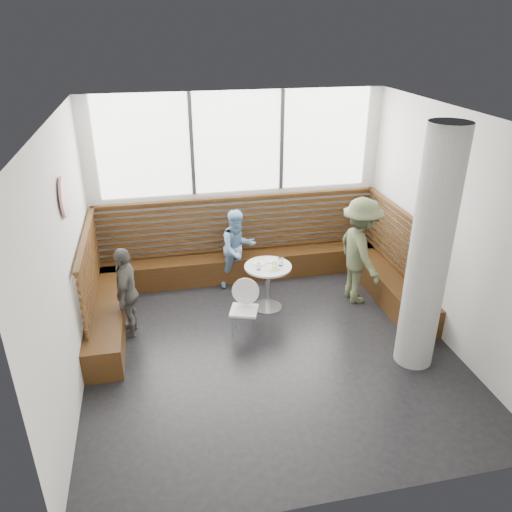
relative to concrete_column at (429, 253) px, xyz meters
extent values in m
cube|color=silver|center=(-1.85, 0.60, 0.00)|extent=(5.00, 5.00, 3.20)
cube|color=black|center=(-1.85, 0.60, -1.60)|extent=(5.00, 5.00, 0.01)
cube|color=white|center=(-1.85, 0.60, 1.60)|extent=(5.00, 5.00, 0.01)
cube|color=white|center=(-1.85, 3.08, 0.77)|extent=(4.50, 0.02, 1.65)
cube|color=#3F3F42|center=(-2.60, 3.06, 0.77)|extent=(0.06, 0.04, 1.65)
cube|color=#3F3F42|center=(-1.10, 3.06, 0.77)|extent=(0.06, 0.04, 1.65)
cube|color=#3A220E|center=(-1.85, 2.85, -1.38)|extent=(5.00, 0.50, 0.45)
cube|color=#3A220E|center=(-4.10, 1.85, -1.38)|extent=(0.50, 2.50, 0.45)
cube|color=#3A220E|center=(0.40, 1.85, -1.38)|extent=(0.50, 2.50, 0.45)
cube|color=#3E250F|center=(-1.85, 3.02, -0.65)|extent=(4.88, 0.08, 0.98)
cube|color=#3E250F|center=(-4.27, 1.85, -0.65)|extent=(0.08, 2.38, 0.98)
cube|color=#3E250F|center=(0.57, 1.85, -0.65)|extent=(0.08, 2.38, 0.98)
cylinder|color=gray|center=(0.00, 0.00, 0.00)|extent=(0.50, 0.50, 3.20)
cylinder|color=white|center=(-4.31, 1.00, 0.70)|extent=(0.03, 0.50, 0.50)
cylinder|color=silver|center=(-1.63, 1.72, -1.59)|extent=(0.46, 0.46, 0.03)
cylinder|color=silver|center=(-1.63, 1.72, -1.22)|extent=(0.07, 0.07, 0.72)
cylinder|color=#B7B7BA|center=(-1.63, 1.72, -0.86)|extent=(0.73, 0.73, 0.03)
cube|color=white|center=(-2.14, 1.06, -1.19)|extent=(0.38, 0.36, 0.04)
cylinder|color=white|center=(-2.14, 1.22, -0.96)|extent=(0.40, 0.09, 0.40)
cylinder|color=silver|center=(-2.30, 0.92, -1.40)|extent=(0.02, 0.02, 0.39)
cylinder|color=silver|center=(-1.99, 0.92, -1.40)|extent=(0.02, 0.02, 0.39)
cylinder|color=silver|center=(-2.30, 1.19, -1.40)|extent=(0.02, 0.02, 0.39)
cylinder|color=silver|center=(-1.99, 1.19, -1.40)|extent=(0.02, 0.02, 0.39)
imported|color=#535A3C|center=(-0.14, 1.69, -0.73)|extent=(0.71, 1.16, 1.75)
imported|color=#82B0E2|center=(-1.96, 2.59, -0.92)|extent=(0.79, 0.69, 1.37)
imported|color=#5E5B55|center=(-3.77, 1.47, -0.92)|extent=(0.45, 0.84, 1.37)
cylinder|color=white|center=(-1.75, 1.82, -0.84)|extent=(0.20, 0.20, 0.01)
cylinder|color=white|center=(-1.54, 1.87, -0.84)|extent=(0.18, 0.18, 0.01)
cylinder|color=white|center=(-1.81, 1.63, -0.79)|extent=(0.07, 0.07, 0.10)
cylinder|color=white|center=(-1.56, 1.62, -0.79)|extent=(0.07, 0.07, 0.11)
cylinder|color=white|center=(-1.44, 1.70, -0.79)|extent=(0.08, 0.08, 0.12)
cube|color=#A5C64C|center=(-1.59, 1.57, -0.84)|extent=(0.22, 0.18, 0.00)
camera|label=1|loc=(-3.25, -4.99, 2.62)|focal=35.00mm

